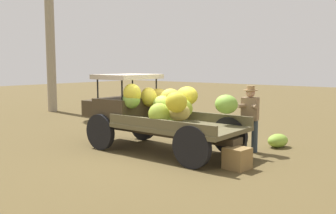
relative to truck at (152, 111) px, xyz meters
The scene contains 5 objects.
ground_plane 1.09m from the truck, 149.65° to the left, with size 60.00×60.00×0.00m, color brown.
truck is the anchor object (origin of this frame).
farmer 2.41m from the truck, 146.48° to the right, with size 0.52×0.49×1.63m.
wooden_crate 2.64m from the truck, behind, with size 0.45×0.47×0.45m, color olive.
loose_banana_bunch 3.36m from the truck, 136.47° to the right, with size 0.64×0.43×0.35m, color #8EB93D.
Camera 1 is at (-5.75, 6.78, 2.16)m, focal length 40.08 mm.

